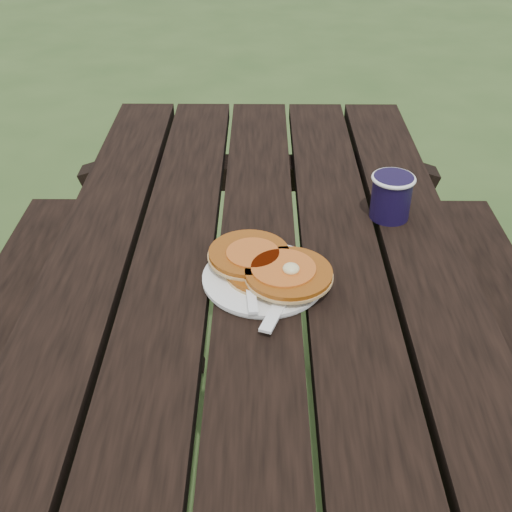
{
  "coord_description": "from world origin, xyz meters",
  "views": [
    {
      "loc": [
        0.01,
        -0.77,
        1.4
      ],
      "look_at": [
        -0.0,
        0.1,
        0.8
      ],
      "focal_mm": 45.0,
      "sensor_mm": 36.0,
      "label": 1
    }
  ],
  "objects_px": {
    "picnic_table": "(257,471)",
    "plate": "(264,279)",
    "pancake_stack": "(270,266)",
    "coffee_cup": "(392,194)"
  },
  "relations": [
    {
      "from": "picnic_table",
      "to": "pancake_stack",
      "type": "distance_m",
      "value": 0.42
    },
    {
      "from": "picnic_table",
      "to": "plate",
      "type": "distance_m",
      "value": 0.4
    },
    {
      "from": "plate",
      "to": "coffee_cup",
      "type": "bearing_deg",
      "value": 41.0
    },
    {
      "from": "picnic_table",
      "to": "pancake_stack",
      "type": "height_order",
      "value": "pancake_stack"
    },
    {
      "from": "plate",
      "to": "pancake_stack",
      "type": "xyz_separation_m",
      "value": [
        0.01,
        0.01,
        0.02
      ]
    },
    {
      "from": "picnic_table",
      "to": "coffee_cup",
      "type": "bearing_deg",
      "value": 50.25
    },
    {
      "from": "coffee_cup",
      "to": "picnic_table",
      "type": "bearing_deg",
      "value": -129.75
    },
    {
      "from": "pancake_stack",
      "to": "coffee_cup",
      "type": "xyz_separation_m",
      "value": [
        0.24,
        0.2,
        0.03
      ]
    },
    {
      "from": "pancake_stack",
      "to": "coffee_cup",
      "type": "bearing_deg",
      "value": 40.75
    },
    {
      "from": "plate",
      "to": "coffee_cup",
      "type": "height_order",
      "value": "coffee_cup"
    }
  ]
}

